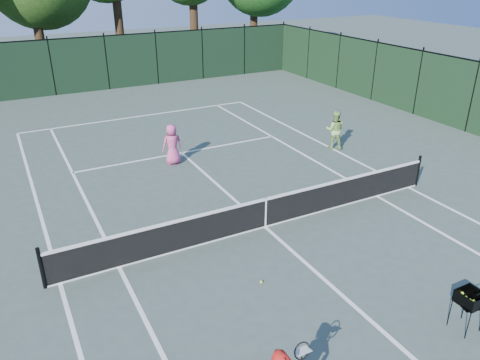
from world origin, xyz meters
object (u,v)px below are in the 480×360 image
loose_ball_midcourt (261,282)px  player_green (335,130)px  ball_hopper (470,298)px  player_pink (172,144)px

loose_ball_midcourt → player_green: bearing=41.9°
ball_hopper → loose_ball_midcourt: bearing=146.5°
player_green → loose_ball_midcourt: (-6.94, -6.22, -0.73)m
player_pink → player_green: player_green is taller
player_pink → loose_ball_midcourt: 7.77m
player_pink → loose_ball_midcourt: player_pink is taller
ball_hopper → player_green: bearing=80.9°
player_pink → loose_ball_midcourt: bearing=86.7°
player_green → loose_ball_midcourt: player_green is taller
player_pink → ball_hopper: (2.16, -10.87, -0.00)m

